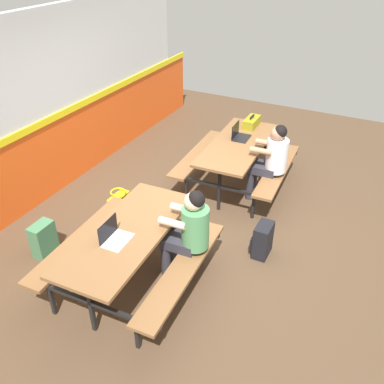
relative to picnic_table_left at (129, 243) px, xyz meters
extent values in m
cube|color=#4C3826|center=(1.26, -0.22, -0.58)|extent=(10.00, 10.00, 0.02)
cube|color=#E55119|center=(1.26, 2.18, -0.02)|extent=(8.00, 0.12, 1.10)
cube|color=yellow|center=(1.26, 2.11, 0.58)|extent=(8.00, 0.03, 0.10)
cube|color=silver|center=(1.26, 2.18, 1.33)|extent=(6.72, 0.12, 1.40)
cube|color=brown|center=(0.00, 0.00, 0.15)|extent=(1.85, 0.83, 0.04)
cube|color=brown|center=(0.03, -0.63, -0.14)|extent=(1.74, 0.36, 0.04)
cube|color=brown|center=(-0.03, 0.63, -0.14)|extent=(1.74, 0.36, 0.04)
cube|color=black|center=(-0.73, -0.03, -0.22)|extent=(0.04, 0.04, 0.70)
cube|color=black|center=(-0.73, -0.03, -0.18)|extent=(0.11, 1.55, 0.04)
cube|color=black|center=(-0.70, -0.54, -0.37)|extent=(0.04, 0.04, 0.41)
cube|color=black|center=(-0.75, 0.47, -0.37)|extent=(0.04, 0.04, 0.41)
cube|color=black|center=(0.73, 0.03, -0.22)|extent=(0.04, 0.04, 0.70)
cube|color=black|center=(0.73, 0.03, -0.18)|extent=(0.11, 1.55, 0.04)
cube|color=black|center=(0.75, -0.47, -0.37)|extent=(0.04, 0.04, 0.41)
cube|color=black|center=(0.70, 0.54, -0.37)|extent=(0.04, 0.04, 0.41)
cube|color=brown|center=(2.51, -0.26, 0.15)|extent=(1.85, 0.83, 0.04)
cube|color=brown|center=(2.54, -0.90, -0.14)|extent=(1.74, 0.36, 0.04)
cube|color=brown|center=(2.48, 0.37, -0.14)|extent=(1.74, 0.36, 0.04)
cube|color=black|center=(1.78, -0.29, -0.22)|extent=(0.04, 0.04, 0.70)
cube|color=black|center=(1.78, -0.29, -0.18)|extent=(0.11, 1.55, 0.04)
cube|color=black|center=(1.81, -0.80, -0.37)|extent=(0.04, 0.04, 0.41)
cube|color=black|center=(1.76, 0.21, -0.37)|extent=(0.04, 0.04, 0.41)
cube|color=black|center=(3.24, -0.23, -0.22)|extent=(0.04, 0.04, 0.70)
cube|color=black|center=(3.24, -0.23, -0.18)|extent=(0.11, 1.55, 0.04)
cube|color=black|center=(3.26, -0.74, -0.37)|extent=(0.04, 0.04, 0.41)
cube|color=black|center=(3.22, 0.28, -0.37)|extent=(0.04, 0.04, 0.41)
cylinder|color=#2D2D38|center=(0.26, -0.30, -0.35)|extent=(0.11, 0.11, 0.45)
cylinder|color=#2D2D38|center=(0.44, -0.29, -0.35)|extent=(0.11, 0.11, 0.45)
cube|color=#2D2D38|center=(0.36, -0.45, -0.06)|extent=(0.32, 0.39, 0.12)
cylinder|color=#4C8C59|center=(0.36, -0.62, 0.18)|extent=(0.30, 0.30, 0.48)
cylinder|color=beige|center=(0.22, -0.43, 0.27)|extent=(0.09, 0.30, 0.08)
cylinder|color=beige|center=(0.50, -0.41, 0.27)|extent=(0.09, 0.30, 0.08)
sphere|color=beige|center=(0.36, -0.60, 0.51)|extent=(0.20, 0.20, 0.20)
sphere|color=black|center=(0.37, -0.63, 0.54)|extent=(0.18, 0.18, 0.18)
cylinder|color=#2D2D38|center=(2.26, -0.59, -0.35)|extent=(0.11, 0.11, 0.45)
cylinder|color=#2D2D38|center=(2.44, -0.58, -0.35)|extent=(0.11, 0.11, 0.45)
cube|color=#2D2D38|center=(2.36, -0.73, -0.06)|extent=(0.32, 0.39, 0.12)
cylinder|color=silver|center=(2.36, -0.90, 0.18)|extent=(0.30, 0.30, 0.48)
cylinder|color=#A57A5B|center=(2.21, -0.71, 0.27)|extent=(0.09, 0.30, 0.08)
cylinder|color=#A57A5B|center=(2.49, -0.70, 0.27)|extent=(0.09, 0.30, 0.08)
sphere|color=#A57A5B|center=(2.36, -0.88, 0.51)|extent=(0.20, 0.20, 0.20)
sphere|color=black|center=(2.36, -0.91, 0.54)|extent=(0.18, 0.18, 0.18)
cube|color=silver|center=(-0.18, -0.01, 0.17)|extent=(0.33, 0.23, 0.01)
cube|color=black|center=(-0.19, 0.10, 0.28)|extent=(0.32, 0.02, 0.21)
cube|color=black|center=(2.69, -0.25, 0.17)|extent=(0.33, 0.23, 0.01)
cube|color=black|center=(2.68, -0.15, 0.28)|extent=(0.32, 0.02, 0.21)
cube|color=olive|center=(3.19, -0.23, 0.24)|extent=(0.40, 0.18, 0.14)
cube|color=black|center=(3.19, -0.23, 0.33)|extent=(0.16, 0.02, 0.02)
cube|color=black|center=(1.14, -1.16, -0.35)|extent=(0.30, 0.18, 0.44)
cube|color=black|center=(1.14, -1.05, -0.42)|extent=(0.21, 0.04, 0.19)
cube|color=yellow|center=(0.99, 0.86, -0.39)|extent=(0.34, 0.14, 0.36)
torus|color=yellow|center=(0.99, 0.86, -0.15)|extent=(0.21, 0.21, 0.02)
cube|color=#3F724C|center=(-0.07, 1.24, -0.35)|extent=(0.30, 0.18, 0.44)
cube|color=#3F724C|center=(-0.07, 1.35, -0.42)|extent=(0.21, 0.04, 0.19)
camera|label=1|loc=(-2.74, -2.15, 2.85)|focal=38.41mm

